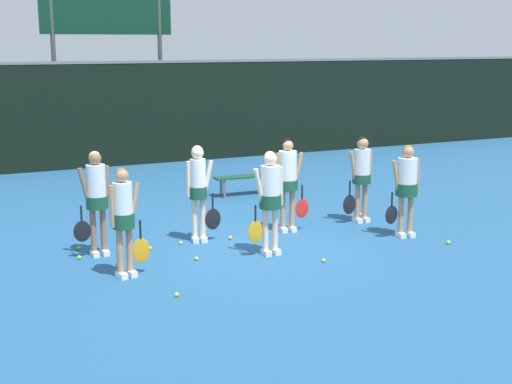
{
  "coord_description": "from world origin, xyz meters",
  "views": [
    {
      "loc": [
        -5.19,
        -11.05,
        3.55
      ],
      "look_at": [
        0.01,
        0.1,
        0.95
      ],
      "focal_mm": 50.0,
      "sensor_mm": 36.0,
      "label": 1
    }
  ],
  "objects_px": {
    "player_3": "(96,194)",
    "tennis_ball_5": "(197,259)",
    "scoreboard": "(107,19)",
    "player_6": "(362,171)",
    "player_2": "(407,182)",
    "bench_courtside": "(255,177)",
    "tennis_ball_9": "(323,260)",
    "player_0": "(124,214)",
    "tennis_ball_6": "(177,294)",
    "tennis_ball_3": "(230,238)",
    "tennis_ball_7": "(79,257)",
    "tennis_ball_8": "(361,214)",
    "tennis_ball_0": "(79,248)",
    "player_1": "(270,194)",
    "player_5": "(288,177)",
    "tennis_ball_10": "(150,248)",
    "tennis_ball_1": "(181,243)",
    "tennis_ball_4": "(448,242)",
    "player_4": "(198,186)",
    "tennis_ball_2": "(395,212)"
  },
  "relations": [
    {
      "from": "player_3",
      "to": "tennis_ball_5",
      "type": "bearing_deg",
      "value": -37.98
    },
    {
      "from": "scoreboard",
      "to": "player_6",
      "type": "bearing_deg",
      "value": -76.54
    },
    {
      "from": "player_2",
      "to": "tennis_ball_5",
      "type": "relative_size",
      "value": 26.76
    },
    {
      "from": "bench_courtside",
      "to": "tennis_ball_9",
      "type": "xyz_separation_m",
      "value": [
        -1.25,
        -5.34,
        -0.37
      ]
    },
    {
      "from": "player_0",
      "to": "tennis_ball_6",
      "type": "distance_m",
      "value": 1.58
    },
    {
      "from": "player_0",
      "to": "tennis_ball_3",
      "type": "bearing_deg",
      "value": 17.65
    },
    {
      "from": "tennis_ball_7",
      "to": "tennis_ball_8",
      "type": "distance_m",
      "value": 5.94
    },
    {
      "from": "scoreboard",
      "to": "tennis_ball_0",
      "type": "distance_m",
      "value": 11.24
    },
    {
      "from": "scoreboard",
      "to": "tennis_ball_5",
      "type": "distance_m",
      "value": 12.24
    },
    {
      "from": "player_1",
      "to": "player_5",
      "type": "bearing_deg",
      "value": 52.44
    },
    {
      "from": "player_5",
      "to": "tennis_ball_10",
      "type": "distance_m",
      "value": 2.94
    },
    {
      "from": "scoreboard",
      "to": "tennis_ball_1",
      "type": "xyz_separation_m",
      "value": [
        -1.34,
        -10.41,
        -4.21
      ]
    },
    {
      "from": "tennis_ball_6",
      "to": "player_1",
      "type": "bearing_deg",
      "value": 31.74
    },
    {
      "from": "scoreboard",
      "to": "player_1",
      "type": "xyz_separation_m",
      "value": [
        -0.16,
        -11.6,
        -3.18
      ]
    },
    {
      "from": "scoreboard",
      "to": "tennis_ball_8",
      "type": "distance_m",
      "value": 11.16
    },
    {
      "from": "player_2",
      "to": "tennis_ball_7",
      "type": "relative_size",
      "value": 26.05
    },
    {
      "from": "player_5",
      "to": "player_1",
      "type": "bearing_deg",
      "value": -121.27
    },
    {
      "from": "scoreboard",
      "to": "tennis_ball_9",
      "type": "relative_size",
      "value": 82.89
    },
    {
      "from": "player_5",
      "to": "tennis_ball_6",
      "type": "distance_m",
      "value": 4.11
    },
    {
      "from": "tennis_ball_8",
      "to": "player_5",
      "type": "bearing_deg",
      "value": -167.79
    },
    {
      "from": "tennis_ball_0",
      "to": "tennis_ball_4",
      "type": "distance_m",
      "value": 6.54
    },
    {
      "from": "player_4",
      "to": "tennis_ball_1",
      "type": "distance_m",
      "value": 1.07
    },
    {
      "from": "player_5",
      "to": "tennis_ball_4",
      "type": "bearing_deg",
      "value": -35.27
    },
    {
      "from": "player_4",
      "to": "tennis_ball_3",
      "type": "bearing_deg",
      "value": -4.45
    },
    {
      "from": "player_6",
      "to": "tennis_ball_4",
      "type": "bearing_deg",
      "value": -74.78
    },
    {
      "from": "player_3",
      "to": "tennis_ball_9",
      "type": "relative_size",
      "value": 27.21
    },
    {
      "from": "tennis_ball_6",
      "to": "tennis_ball_10",
      "type": "xyz_separation_m",
      "value": [
        0.33,
        2.41,
        -0.0
      ]
    },
    {
      "from": "player_2",
      "to": "tennis_ball_5",
      "type": "distance_m",
      "value": 4.15
    },
    {
      "from": "tennis_ball_8",
      "to": "scoreboard",
      "type": "bearing_deg",
      "value": 105.45
    },
    {
      "from": "scoreboard",
      "to": "player_3",
      "type": "bearing_deg",
      "value": -105.09
    },
    {
      "from": "scoreboard",
      "to": "tennis_ball_0",
      "type": "bearing_deg",
      "value": -107.08
    },
    {
      "from": "player_2",
      "to": "player_6",
      "type": "relative_size",
      "value": 1.0
    },
    {
      "from": "player_3",
      "to": "player_5",
      "type": "height_order",
      "value": "player_3"
    },
    {
      "from": "bench_courtside",
      "to": "tennis_ball_8",
      "type": "relative_size",
      "value": 29.53
    },
    {
      "from": "player_5",
      "to": "tennis_ball_8",
      "type": "bearing_deg",
      "value": 19.69
    },
    {
      "from": "tennis_ball_0",
      "to": "tennis_ball_2",
      "type": "xyz_separation_m",
      "value": [
        6.61,
        -0.11,
        0.0
      ]
    },
    {
      "from": "tennis_ball_0",
      "to": "tennis_ball_9",
      "type": "relative_size",
      "value": 0.99
    },
    {
      "from": "player_5",
      "to": "tennis_ball_0",
      "type": "relative_size",
      "value": 27.3
    },
    {
      "from": "player_4",
      "to": "tennis_ball_1",
      "type": "height_order",
      "value": "player_4"
    },
    {
      "from": "player_2",
      "to": "tennis_ball_10",
      "type": "distance_m",
      "value": 4.8
    },
    {
      "from": "player_1",
      "to": "tennis_ball_0",
      "type": "xyz_separation_m",
      "value": [
        -2.9,
        1.64,
        -1.02
      ]
    },
    {
      "from": "player_5",
      "to": "tennis_ball_1",
      "type": "xyz_separation_m",
      "value": [
        -2.16,
        -0.02,
        -1.02
      ]
    },
    {
      "from": "player_4",
      "to": "tennis_ball_3",
      "type": "relative_size",
      "value": 24.78
    },
    {
      "from": "tennis_ball_0",
      "to": "tennis_ball_4",
      "type": "xyz_separation_m",
      "value": [
        6.07,
        -2.45,
        0.0
      ]
    },
    {
      "from": "tennis_ball_2",
      "to": "tennis_ball_7",
      "type": "relative_size",
      "value": 1.09
    },
    {
      "from": "player_0",
      "to": "tennis_ball_7",
      "type": "height_order",
      "value": "player_0"
    },
    {
      "from": "tennis_ball_0",
      "to": "tennis_ball_7",
      "type": "height_order",
      "value": "tennis_ball_7"
    },
    {
      "from": "player_6",
      "to": "tennis_ball_10",
      "type": "bearing_deg",
      "value": -177.44
    },
    {
      "from": "player_1",
      "to": "bench_courtside",
      "type": "bearing_deg",
      "value": 69.1
    },
    {
      "from": "player_0",
      "to": "player_3",
      "type": "xyz_separation_m",
      "value": [
        -0.12,
        1.29,
        0.06
      ]
    }
  ]
}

